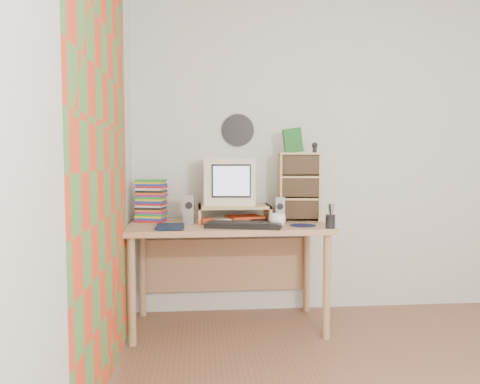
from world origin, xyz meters
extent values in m
plane|color=white|center=(0.00, 1.75, 1.25)|extent=(3.50, 0.00, 3.50)
plane|color=white|center=(-1.75, 0.00, 1.25)|extent=(0.00, 3.50, 3.50)
plane|color=#F04221|center=(-1.71, 0.48, 1.15)|extent=(0.00, 2.20, 2.20)
cylinder|color=black|center=(-0.93, 1.73, 1.43)|extent=(0.25, 0.02, 0.25)
cube|color=tan|center=(-1.03, 1.38, 0.73)|extent=(1.40, 0.70, 0.04)
cube|color=tan|center=(-1.03, 1.71, 0.38)|extent=(1.33, 0.02, 0.41)
cylinder|color=tan|center=(-1.67, 1.09, 0.35)|extent=(0.05, 0.05, 0.71)
cylinder|color=tan|center=(-0.39, 1.09, 0.35)|extent=(0.05, 0.05, 0.71)
cylinder|color=tan|center=(-1.67, 1.67, 0.35)|extent=(0.05, 0.05, 0.71)
cylinder|color=tan|center=(-0.39, 1.67, 0.35)|extent=(0.05, 0.05, 0.71)
cube|color=tan|center=(-1.23, 1.48, 0.81)|extent=(0.02, 0.30, 0.12)
cube|color=tan|center=(-0.73, 1.48, 0.81)|extent=(0.02, 0.30, 0.12)
cube|color=tan|center=(-0.98, 1.48, 0.86)|extent=(0.52, 0.30, 0.02)
cube|color=white|center=(-1.01, 1.53, 1.04)|extent=(0.39, 0.39, 0.34)
cube|color=#A2A2A7|center=(-1.31, 1.42, 0.85)|extent=(0.08, 0.08, 0.20)
cube|color=#A2A2A7|center=(-0.66, 1.40, 0.84)|extent=(0.08, 0.08, 0.18)
cube|color=black|center=(-0.94, 1.16, 0.77)|extent=(0.53, 0.29, 0.03)
cube|color=tan|center=(-0.49, 1.50, 1.00)|extent=(0.32, 0.20, 0.50)
imported|color=white|center=(-0.71, 1.17, 0.79)|extent=(0.13, 0.13, 0.09)
imported|color=#0D1B33|center=(-1.52, 1.17, 0.77)|extent=(0.23, 0.17, 0.05)
cylinder|color=#101236|center=(-0.53, 1.21, 0.75)|extent=(0.23, 0.23, 0.00)
cube|color=red|center=(-1.17, 1.32, 0.77)|extent=(0.10, 0.08, 0.04)
cube|color=#1C6323|center=(-0.55, 1.48, 1.34)|extent=(0.14, 0.05, 0.18)
camera|label=1|loc=(-1.24, -1.91, 1.20)|focal=35.00mm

